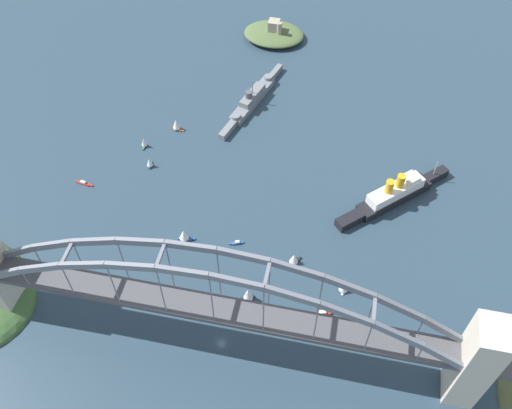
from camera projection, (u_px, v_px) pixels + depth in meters
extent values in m
plane|color=#283D4C|center=(221.00, 343.00, 268.72)|extent=(1400.00, 1400.00, 0.00)
cube|color=beige|center=(474.00, 363.00, 232.50)|extent=(13.01, 16.31, 57.17)
cube|color=#47474C|center=(218.00, 309.00, 243.49)|extent=(203.44, 13.12, 2.40)
cube|color=slate|center=(3.00, 274.00, 247.00)|extent=(22.69, 1.80, 15.82)
cube|color=slate|center=(40.00, 268.00, 235.23)|extent=(22.39, 1.80, 13.07)
cube|color=slate|center=(83.00, 265.00, 225.72)|extent=(22.04, 1.80, 10.31)
cube|color=slate|center=(130.00, 266.00, 218.48)|extent=(21.65, 1.80, 7.50)
cube|color=slate|center=(182.00, 272.00, 213.50)|extent=(21.22, 1.80, 4.65)
cube|color=slate|center=(236.00, 282.00, 210.78)|extent=(21.22, 1.80, 4.65)
cube|color=slate|center=(292.00, 296.00, 210.32)|extent=(21.65, 1.80, 7.50)
cube|color=slate|center=(346.00, 314.00, 212.12)|extent=(22.04, 1.80, 10.31)
cube|color=slate|center=(398.00, 335.00, 216.19)|extent=(22.39, 1.80, 13.07)
cube|color=slate|center=(447.00, 359.00, 222.52)|extent=(22.69, 1.80, 15.82)
cube|color=slate|center=(16.00, 252.00, 254.28)|extent=(22.69, 1.80, 15.82)
cube|color=slate|center=(52.00, 245.00, 242.51)|extent=(22.39, 1.80, 13.07)
cube|color=slate|center=(94.00, 242.00, 233.00)|extent=(22.04, 1.80, 10.31)
cube|color=slate|center=(141.00, 242.00, 225.76)|extent=(21.65, 1.80, 7.50)
cube|color=slate|center=(191.00, 247.00, 220.77)|extent=(21.22, 1.80, 4.65)
cube|color=slate|center=(243.00, 256.00, 218.05)|extent=(21.22, 1.80, 4.65)
cube|color=slate|center=(297.00, 270.00, 217.60)|extent=(21.65, 1.80, 7.50)
cube|color=slate|center=(350.00, 287.00, 219.40)|extent=(22.04, 1.80, 10.31)
cube|color=slate|center=(400.00, 308.00, 223.47)|extent=(22.39, 1.80, 13.07)
cube|color=slate|center=(447.00, 332.00, 229.80)|extent=(22.69, 1.80, 15.82)
cube|color=slate|center=(67.00, 254.00, 233.55)|extent=(1.40, 11.81, 1.40)
cube|color=slate|center=(160.00, 255.00, 219.06)|extent=(1.40, 11.81, 1.40)
cube|color=slate|center=(267.00, 275.00, 213.62)|extent=(1.40, 11.81, 1.40)
cube|color=slate|center=(374.00, 310.00, 217.23)|extent=(1.40, 11.81, 1.40)
cube|color=slate|center=(469.00, 357.00, 229.89)|extent=(1.40, 11.81, 1.40)
cylinder|color=slate|center=(25.00, 278.00, 245.18)|extent=(0.56, 0.56, 11.91)
cylinder|color=slate|center=(37.00, 255.00, 252.45)|extent=(0.56, 0.56, 11.91)
cylinder|color=slate|center=(68.00, 280.00, 238.50)|extent=(0.56, 0.56, 22.10)
cylinder|color=slate|center=(79.00, 257.00, 245.77)|extent=(0.56, 0.56, 22.10)
cylinder|color=slate|center=(113.00, 284.00, 232.95)|extent=(0.56, 0.56, 29.38)
cylinder|color=slate|center=(123.00, 261.00, 240.23)|extent=(0.56, 0.56, 29.38)
cylinder|color=slate|center=(161.00, 291.00, 228.53)|extent=(0.56, 0.56, 33.75)
cylinder|color=slate|center=(170.00, 267.00, 235.81)|extent=(0.56, 0.56, 33.75)
cylinder|color=slate|center=(212.00, 299.00, 225.24)|extent=(0.56, 0.56, 35.21)
cylinder|color=slate|center=(219.00, 275.00, 232.52)|extent=(0.56, 0.56, 35.21)
cylinder|color=slate|center=(264.00, 310.00, 223.09)|extent=(0.56, 0.56, 33.75)
cylinder|color=slate|center=(269.00, 285.00, 230.37)|extent=(0.56, 0.56, 33.75)
cylinder|color=slate|center=(316.00, 323.00, 222.07)|extent=(0.56, 0.56, 29.38)
cylinder|color=slate|center=(320.00, 297.00, 229.34)|extent=(0.56, 0.56, 29.38)
cylinder|color=slate|center=(368.00, 337.00, 222.18)|extent=(0.56, 0.56, 22.10)
cylinder|color=slate|center=(371.00, 311.00, 229.45)|extent=(0.56, 0.56, 22.10)
cylinder|color=slate|center=(420.00, 353.00, 223.41)|extent=(0.56, 0.56, 11.91)
cylinder|color=slate|center=(421.00, 326.00, 230.69)|extent=(0.56, 0.56, 11.91)
cube|color=black|center=(394.00, 197.00, 321.74)|extent=(41.23, 39.75, 5.41)
cube|color=black|center=(435.00, 176.00, 332.07)|extent=(15.26, 14.86, 5.41)
cube|color=black|center=(350.00, 220.00, 311.41)|extent=(16.03, 15.67, 5.41)
cube|color=white|center=(396.00, 191.00, 317.27)|extent=(31.62, 30.56, 6.11)
cube|color=white|center=(411.00, 178.00, 316.85)|extent=(10.90, 10.90, 3.20)
cylinder|color=gold|center=(401.00, 181.00, 312.29)|extent=(4.59, 4.59, 8.19)
cylinder|color=gold|center=(389.00, 187.00, 309.68)|extent=(4.59, 4.59, 8.19)
cylinder|color=tan|center=(436.00, 168.00, 325.44)|extent=(0.50, 0.50, 10.00)
cube|color=slate|center=(252.00, 100.00, 375.08)|extent=(21.64, 48.88, 4.32)
cube|color=slate|center=(275.00, 73.00, 393.02)|extent=(8.12, 16.57, 4.32)
cube|color=slate|center=(228.00, 130.00, 357.14)|extent=(8.82, 16.77, 4.32)
cube|color=slate|center=(252.00, 95.00, 371.87)|extent=(13.16, 25.14, 3.96)
cylinder|color=slate|center=(268.00, 77.00, 384.88)|extent=(5.69, 5.69, 2.20)
cylinder|color=slate|center=(236.00, 116.00, 360.22)|extent=(5.69, 5.69, 2.20)
cylinder|color=slate|center=(252.00, 87.00, 366.44)|extent=(0.60, 0.60, 10.00)
cylinder|color=#4C4C51|center=(249.00, 94.00, 365.93)|extent=(4.47, 4.47, 4.40)
ellipsoid|color=#4C6038|center=(274.00, 34.00, 419.60)|extent=(44.39, 34.44, 7.12)
cube|color=#9E937F|center=(274.00, 26.00, 414.43)|extent=(8.00, 8.00, 9.04)
cylinder|color=gray|center=(279.00, 29.00, 411.34)|extent=(3.60, 3.60, 9.94)
cube|color=silver|center=(343.00, 288.00, 286.95)|extent=(2.40, 5.19, 0.75)
cube|color=silver|center=(345.00, 283.00, 289.01)|extent=(1.04, 1.74, 0.75)
cube|color=silver|center=(342.00, 294.00, 284.90)|extent=(1.23, 1.75, 0.75)
cylinder|color=tan|center=(345.00, 283.00, 283.60)|extent=(0.16, 0.16, 8.56)
cone|color=white|center=(344.00, 286.00, 283.03)|extent=(4.91, 4.91, 6.84)
cube|color=brown|center=(178.00, 129.00, 360.11)|extent=(5.58, 3.86, 0.85)
cube|color=brown|center=(183.00, 131.00, 359.09)|extent=(1.94, 1.57, 0.85)
cube|color=brown|center=(174.00, 127.00, 361.12)|extent=(2.01, 1.78, 0.85)
cylinder|color=tan|center=(178.00, 124.00, 356.54)|extent=(0.16, 0.16, 8.00)
cone|color=silver|center=(176.00, 124.00, 357.30)|extent=(5.79, 5.79, 6.40)
cube|color=#B2231E|center=(85.00, 184.00, 331.16)|extent=(6.59, 2.78, 0.88)
cube|color=#B2231E|center=(91.00, 185.00, 330.28)|extent=(2.25, 1.35, 0.88)
cube|color=#B2231E|center=(78.00, 182.00, 332.05)|extent=(2.28, 1.57, 0.88)
cube|color=beige|center=(83.00, 182.00, 330.52)|extent=(3.37, 1.98, 1.19)
cube|color=#234C8C|center=(236.00, 243.00, 304.44)|extent=(5.05, 3.35, 0.91)
cube|color=#234C8C|center=(230.00, 244.00, 304.16)|extent=(1.82, 1.50, 0.91)
cube|color=#234C8C|center=(242.00, 242.00, 304.71)|extent=(1.89, 1.69, 0.91)
cube|color=beige|center=(237.00, 242.00, 303.72)|extent=(2.72, 2.20, 1.08)
cube|color=black|center=(246.00, 299.00, 282.84)|extent=(5.71, 5.05, 1.05)
cube|color=black|center=(240.00, 302.00, 281.99)|extent=(2.07, 1.92, 1.05)
cube|color=black|center=(253.00, 297.00, 283.69)|extent=(2.20, 2.11, 1.05)
cylinder|color=tan|center=(245.00, 294.00, 278.68)|extent=(0.16, 0.16, 9.40)
cone|color=white|center=(248.00, 294.00, 279.41)|extent=(6.63, 6.63, 7.52)
cube|color=#234C8C|center=(150.00, 165.00, 340.46)|extent=(1.97, 3.92, 0.97)
cube|color=#234C8C|center=(151.00, 162.00, 342.04)|extent=(0.85, 1.32, 0.97)
cube|color=#234C8C|center=(149.00, 168.00, 338.88)|extent=(0.99, 1.34, 0.97)
cylinder|color=tan|center=(150.00, 160.00, 337.84)|extent=(0.16, 0.16, 6.29)
cone|color=white|center=(149.00, 162.00, 337.39)|extent=(3.77, 3.77, 5.03)
cube|color=#2D6B3D|center=(144.00, 147.00, 350.21)|extent=(1.47, 3.71, 0.90)
cube|color=#2D6B3D|center=(143.00, 150.00, 348.69)|extent=(0.65, 1.24, 0.90)
cube|color=#2D6B3D|center=(145.00, 144.00, 351.73)|extent=(0.77, 1.24, 0.90)
cylinder|color=tan|center=(143.00, 143.00, 347.06)|extent=(0.16, 0.16, 6.73)
cone|color=white|center=(144.00, 142.00, 347.98)|extent=(3.46, 3.46, 5.39)
cube|color=#234C8C|center=(187.00, 239.00, 306.27)|extent=(5.91, 3.55, 0.88)
cube|color=#234C8C|center=(193.00, 239.00, 306.18)|extent=(2.02, 1.49, 0.88)
cube|color=#234C8C|center=(180.00, 239.00, 306.36)|extent=(2.06, 1.72, 0.88)
cylinder|color=tan|center=(187.00, 234.00, 302.86)|extent=(0.16, 0.16, 7.86)
cone|color=white|center=(184.00, 234.00, 303.21)|extent=(5.86, 5.86, 6.29)
cube|color=#B2231E|center=(324.00, 313.00, 277.91)|extent=(7.38, 4.36, 1.21)
cube|color=#B2231E|center=(333.00, 312.00, 278.24)|extent=(2.61, 1.92, 1.21)
cube|color=#B2231E|center=(315.00, 314.00, 277.58)|extent=(2.69, 2.16, 1.21)
cube|color=beige|center=(322.00, 312.00, 276.96)|extent=(3.90, 2.83, 1.08)
cube|color=black|center=(295.00, 261.00, 297.16)|extent=(5.06, 5.37, 0.84)
cube|color=black|center=(300.00, 258.00, 298.45)|extent=(1.90, 1.97, 0.84)
cube|color=black|center=(290.00, 265.00, 295.88)|extent=(2.07, 2.11, 0.84)
cylinder|color=tan|center=(296.00, 256.00, 294.07)|extent=(0.16, 0.16, 7.55)
cone|color=white|center=(294.00, 258.00, 293.80)|extent=(6.42, 6.42, 6.04)
cone|color=red|center=(187.00, 244.00, 303.19)|extent=(2.20, 2.20, 2.20)
sphere|color=#F2E566|center=(187.00, 243.00, 302.10)|extent=(0.50, 0.50, 0.50)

